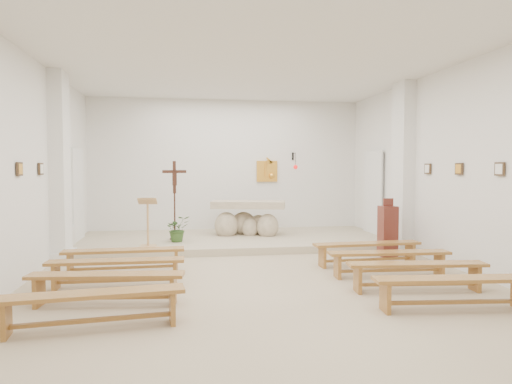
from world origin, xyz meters
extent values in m
cube|color=tan|center=(0.00, 0.00, 0.00)|extent=(7.00, 10.00, 0.00)
cube|color=white|center=(-3.49, 0.00, 1.75)|extent=(0.02, 10.00, 3.50)
cube|color=white|center=(3.49, 0.00, 1.75)|extent=(0.02, 10.00, 3.50)
cube|color=white|center=(0.00, 4.99, 1.75)|extent=(7.00, 0.02, 3.50)
cube|color=silver|center=(0.00, 0.00, 3.49)|extent=(7.00, 10.00, 0.02)
cube|color=#B7A98C|center=(0.00, 3.50, 0.07)|extent=(6.98, 3.00, 0.15)
cube|color=white|center=(-3.37, 2.00, 1.75)|extent=(0.26, 0.55, 3.50)
cube|color=white|center=(3.37, 2.00, 1.75)|extent=(0.26, 0.55, 3.50)
cube|color=gold|center=(1.05, 4.96, 1.65)|extent=(0.55, 0.04, 0.55)
cube|color=black|center=(1.75, 4.97, 2.05)|extent=(0.04, 0.02, 0.20)
cylinder|color=black|center=(1.75, 4.82, 2.12)|extent=(0.02, 0.30, 0.02)
cylinder|color=black|center=(1.75, 4.67, 1.95)|extent=(0.01, 0.01, 0.34)
sphere|color=red|center=(1.75, 4.67, 1.76)|extent=(0.11, 0.11, 0.11)
cube|color=#402D1C|center=(-3.47, 0.20, 1.72)|extent=(0.03, 0.20, 0.20)
cube|color=#402D1C|center=(-3.47, 1.20, 1.72)|extent=(0.03, 0.20, 0.20)
cube|color=#402D1C|center=(3.47, -0.80, 1.72)|extent=(0.03, 0.20, 0.20)
cube|color=#402D1C|center=(3.47, 0.20, 1.72)|extent=(0.03, 0.20, 0.20)
cube|color=#402D1C|center=(3.47, 1.20, 1.72)|extent=(0.03, 0.20, 0.20)
cube|color=silver|center=(-3.43, 2.70, 0.27)|extent=(0.10, 0.85, 0.52)
cube|color=silver|center=(3.43, 2.70, 0.27)|extent=(0.10, 0.85, 0.52)
ellipsoid|color=beige|center=(-0.14, 3.77, 0.39)|extent=(0.56, 0.47, 0.63)
ellipsoid|color=beige|center=(0.81, 3.57, 0.37)|extent=(0.52, 0.44, 0.59)
ellipsoid|color=beige|center=(0.29, 3.98, 0.40)|extent=(0.59, 0.50, 0.56)
ellipsoid|color=beige|center=(0.65, 3.86, 0.35)|extent=(0.48, 0.41, 0.52)
ellipsoid|color=beige|center=(0.42, 3.73, 0.32)|extent=(0.41, 0.35, 0.48)
cube|color=beige|center=(0.39, 3.79, 0.87)|extent=(1.82, 1.06, 0.17)
cube|color=tan|center=(-1.84, 2.43, 0.17)|extent=(0.32, 0.32, 0.04)
cylinder|color=tan|center=(-1.84, 2.43, 0.59)|extent=(0.04, 0.04, 0.88)
cube|color=tan|center=(-1.84, 2.41, 1.08)|extent=(0.38, 0.28, 0.14)
cube|color=white|center=(-1.84, 2.38, 1.12)|extent=(0.32, 0.22, 0.11)
cylinder|color=#3D1C13|center=(-1.32, 3.37, 0.16)|extent=(0.23, 0.23, 0.03)
cylinder|color=#3D1C13|center=(-1.32, 3.37, 0.67)|extent=(0.03, 0.03, 1.05)
cube|color=#3D1C13|center=(-1.32, 3.37, 1.53)|extent=(0.07, 0.06, 0.71)
cube|color=#3D1C13|center=(-1.32, 3.37, 1.66)|extent=(0.53, 0.12, 0.07)
cube|color=#3D1C13|center=(-1.32, 3.34, 1.50)|extent=(0.10, 0.05, 0.31)
imported|color=#2E5020|center=(-1.26, 3.04, 0.43)|extent=(0.62, 0.58, 0.56)
cube|color=maroon|center=(2.82, 1.50, 0.50)|extent=(0.31, 0.31, 0.99)
cube|color=maroon|center=(2.82, 1.50, 1.06)|extent=(0.20, 0.05, 0.16)
cube|color=#9F672E|center=(-2.09, 0.77, 0.39)|extent=(1.94, 0.34, 0.04)
cube|color=#9F672E|center=(-2.93, 0.76, 0.19)|extent=(0.06, 0.28, 0.37)
cube|color=#9F672E|center=(-1.26, 0.79, 0.19)|extent=(0.06, 0.28, 0.37)
cube|color=#9F672E|center=(-2.09, 0.77, 0.11)|extent=(1.63, 0.08, 0.04)
cube|color=#9F672E|center=(2.09, 0.77, 0.39)|extent=(1.95, 0.38, 0.04)
cube|color=#9F672E|center=(1.26, 0.74, 0.19)|extent=(0.06, 0.28, 0.37)
cube|color=#9F672E|center=(2.93, 0.80, 0.19)|extent=(0.06, 0.28, 0.37)
cube|color=#9F672E|center=(2.09, 0.77, 0.11)|extent=(1.63, 0.11, 0.04)
cube|color=#9F672E|center=(-2.09, -0.10, 0.39)|extent=(1.95, 0.35, 0.04)
cube|color=#9F672E|center=(-2.93, -0.08, 0.19)|extent=(0.06, 0.28, 0.37)
cube|color=#9F672E|center=(-1.26, -0.12, 0.19)|extent=(0.06, 0.28, 0.37)
cube|color=#9F672E|center=(-2.09, -0.10, 0.11)|extent=(1.63, 0.09, 0.04)
cube|color=#9F672E|center=(2.09, -0.10, 0.39)|extent=(1.96, 0.43, 0.04)
cube|color=#9F672E|center=(1.26, -0.05, 0.19)|extent=(0.07, 0.28, 0.37)
cube|color=#9F672E|center=(2.93, -0.15, 0.19)|extent=(0.07, 0.28, 0.37)
cube|color=#9F672E|center=(2.09, -0.10, 0.11)|extent=(1.63, 0.16, 0.04)
cube|color=#9F672E|center=(-2.09, -0.97, 0.39)|extent=(1.96, 0.54, 0.04)
cube|color=#9F672E|center=(-2.93, -0.87, 0.19)|extent=(0.09, 0.29, 0.37)
cube|color=#9F672E|center=(-1.26, -1.07, 0.19)|extent=(0.09, 0.29, 0.37)
cube|color=#9F672E|center=(-2.09, -0.97, 0.11)|extent=(1.63, 0.25, 0.04)
cube|color=#9F672E|center=(2.09, -0.97, 0.39)|extent=(1.96, 0.52, 0.04)
cube|color=#9F672E|center=(1.26, -0.88, 0.19)|extent=(0.08, 0.29, 0.37)
cube|color=#9F672E|center=(2.93, -1.06, 0.19)|extent=(0.08, 0.29, 0.37)
cube|color=#9F672E|center=(2.09, -0.97, 0.11)|extent=(1.63, 0.23, 0.04)
cube|color=#9F672E|center=(-2.09, -1.84, 0.39)|extent=(1.96, 0.51, 0.04)
cube|color=#9F672E|center=(-2.93, -1.93, 0.19)|extent=(0.08, 0.29, 0.37)
cube|color=#9F672E|center=(-1.26, -1.76, 0.19)|extent=(0.08, 0.29, 0.37)
cube|color=#9F672E|center=(-2.09, -1.84, 0.11)|extent=(1.63, 0.23, 0.04)
cube|color=#9F672E|center=(2.09, -1.84, 0.39)|extent=(1.96, 0.50, 0.04)
cube|color=#9F672E|center=(1.26, -1.76, 0.19)|extent=(0.08, 0.29, 0.37)
cube|color=#9F672E|center=(2.09, -1.84, 0.11)|extent=(1.63, 0.21, 0.04)
camera|label=1|loc=(-1.13, -6.86, 1.73)|focal=32.00mm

